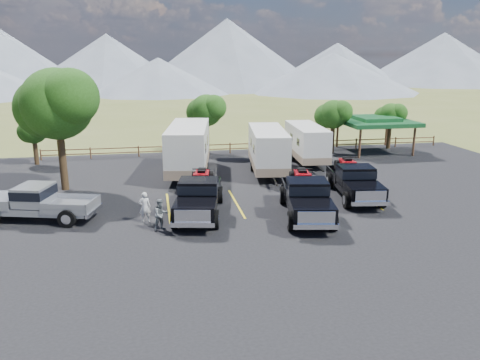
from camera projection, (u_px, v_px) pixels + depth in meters
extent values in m
plane|color=#525B26|center=(288.00, 225.00, 24.30)|extent=(320.00, 320.00, 0.00)
cube|color=black|center=(273.00, 207.00, 27.15)|extent=(44.00, 34.00, 0.04)
cube|color=gold|center=(168.00, 207.00, 27.04)|extent=(0.12, 5.50, 0.01)
cube|color=gold|center=(236.00, 203.00, 27.74)|extent=(0.12, 5.50, 0.01)
cube|color=gold|center=(301.00, 200.00, 28.44)|extent=(0.12, 5.50, 0.01)
cube|color=gold|center=(363.00, 196.00, 29.15)|extent=(0.12, 5.50, 0.01)
cylinder|color=black|center=(62.00, 156.00, 30.07)|extent=(0.48, 0.48, 4.48)
sphere|color=#1E4411|center=(57.00, 104.00, 29.20)|extent=(4.48, 4.48, 4.48)
sphere|color=#1E4411|center=(70.00, 97.00, 28.48)|extent=(3.52, 3.52, 3.52)
sphere|color=#1E4411|center=(45.00, 108.00, 29.79)|extent=(3.84, 3.84, 3.84)
cylinder|color=black|center=(332.00, 138.00, 41.67)|extent=(0.39, 0.39, 2.80)
sphere|color=#1E4411|center=(333.00, 114.00, 41.12)|extent=(2.52, 2.52, 2.52)
sphere|color=#1E4411|center=(341.00, 112.00, 40.72)|extent=(1.98, 1.98, 1.98)
sphere|color=#1E4411|center=(326.00, 116.00, 41.46)|extent=(2.16, 2.16, 2.16)
cylinder|color=black|center=(389.00, 136.00, 43.71)|extent=(0.38, 0.38, 2.52)
sphere|color=#1E4411|center=(391.00, 115.00, 43.22)|extent=(2.24, 2.24, 2.24)
sphere|color=#1E4411|center=(398.00, 113.00, 42.86)|extent=(1.76, 1.76, 1.76)
sphere|color=#1E4411|center=(384.00, 117.00, 43.52)|extent=(1.92, 1.92, 1.92)
cylinder|color=black|center=(207.00, 136.00, 41.60)|extent=(0.41, 0.41, 3.08)
sphere|color=#1E4411|center=(206.00, 110.00, 41.00)|extent=(2.80, 2.80, 2.80)
sphere|color=#1E4411|center=(214.00, 107.00, 40.55)|extent=(2.20, 2.20, 2.20)
sphere|color=#1E4411|center=(200.00, 112.00, 41.37)|extent=(2.40, 2.40, 2.40)
cylinder|color=black|center=(36.00, 151.00, 37.34)|extent=(0.36, 0.36, 2.24)
sphere|color=#1E4411|center=(33.00, 130.00, 36.91)|extent=(2.10, 2.10, 2.10)
sphere|color=#1E4411|center=(38.00, 128.00, 36.57)|extent=(1.65, 1.65, 1.65)
sphere|color=#1E4411|center=(29.00, 132.00, 37.18)|extent=(1.80, 1.80, 1.80)
cylinder|color=brown|center=(41.00, 155.00, 38.93)|extent=(0.12, 0.12, 1.00)
cylinder|color=brown|center=(91.00, 153.00, 39.63)|extent=(0.12, 0.12, 1.00)
cylinder|color=brown|center=(139.00, 151.00, 40.33)|extent=(0.12, 0.12, 1.00)
cylinder|color=brown|center=(185.00, 150.00, 41.04)|extent=(0.12, 0.12, 1.00)
cylinder|color=brown|center=(230.00, 148.00, 41.74)|extent=(0.12, 0.12, 1.00)
cylinder|color=brown|center=(273.00, 147.00, 42.45)|extent=(0.12, 0.12, 1.00)
cylinder|color=brown|center=(315.00, 145.00, 43.15)|extent=(0.12, 0.12, 1.00)
cylinder|color=brown|center=(356.00, 144.00, 43.85)|extent=(0.12, 0.12, 1.00)
cylinder|color=brown|center=(395.00, 142.00, 44.56)|extent=(0.12, 0.12, 1.00)
cylinder|color=brown|center=(434.00, 141.00, 45.26)|extent=(0.12, 0.12, 1.00)
cube|color=brown|center=(252.00, 148.00, 42.11)|extent=(36.00, 0.06, 0.08)
cube|color=brown|center=(252.00, 144.00, 42.00)|extent=(36.00, 0.06, 0.08)
cylinder|color=brown|center=(360.00, 143.00, 39.58)|extent=(0.20, 0.20, 2.60)
cylinder|color=brown|center=(337.00, 134.00, 44.33)|extent=(0.20, 0.20, 2.60)
cylinder|color=brown|center=(414.00, 142.00, 40.46)|extent=(0.20, 0.20, 2.60)
cylinder|color=brown|center=(386.00, 132.00, 45.21)|extent=(0.20, 0.20, 2.60)
cube|color=#175026|center=(375.00, 122.00, 42.02)|extent=(6.20, 6.20, 0.35)
cube|color=#175026|center=(375.00, 118.00, 41.94)|extent=(3.50, 3.50, 0.35)
cone|color=slate|center=(108.00, 61.00, 125.68)|extent=(44.00, 44.00, 14.00)
cone|color=slate|center=(227.00, 53.00, 126.99)|extent=(52.00, 52.00, 18.00)
cone|color=slate|center=(337.00, 64.00, 139.45)|extent=(40.00, 40.00, 12.00)
cone|color=slate|center=(442.00, 58.00, 140.89)|extent=(50.00, 50.00, 15.00)
cone|color=slate|center=(159.00, 76.00, 105.00)|extent=(32.00, 32.00, 8.00)
cone|color=slate|center=(332.00, 73.00, 109.06)|extent=(40.00, 40.00, 9.00)
cube|color=black|center=(199.00, 203.00, 25.65)|extent=(3.18, 6.52, 0.39)
cube|color=black|center=(195.00, 208.00, 23.51)|extent=(2.44, 2.34, 0.55)
cube|color=black|center=(199.00, 189.00, 25.32)|extent=(2.35, 2.07, 1.10)
cube|color=black|center=(198.00, 186.00, 25.27)|extent=(2.40, 2.15, 0.49)
cube|color=black|center=(202.00, 187.00, 27.47)|extent=(2.57, 2.98, 0.60)
cube|color=silver|center=(193.00, 216.00, 22.45)|extent=(1.74, 0.42, 0.60)
cube|color=silver|center=(193.00, 225.00, 22.49)|extent=(2.15, 0.61, 0.24)
cube|color=silver|center=(204.00, 187.00, 28.84)|extent=(2.14, 0.58, 0.24)
cylinder|color=black|center=(175.00, 219.00, 23.61)|extent=(0.51, 1.03, 0.99)
cylinder|color=black|center=(215.00, 219.00, 23.59)|extent=(0.51, 1.03, 0.99)
cylinder|color=black|center=(185.00, 194.00, 27.80)|extent=(0.51, 1.03, 0.99)
cylinder|color=black|center=(220.00, 195.00, 27.78)|extent=(0.51, 1.03, 0.99)
cube|color=maroon|center=(202.00, 175.00, 27.28)|extent=(1.03, 1.54, 0.38)
cube|color=black|center=(202.00, 171.00, 27.21)|extent=(0.59, 0.89, 0.20)
cube|color=maroon|center=(201.00, 176.00, 26.67)|extent=(0.93, 0.54, 0.24)
cylinder|color=black|center=(201.00, 169.00, 26.68)|extent=(0.98, 0.25, 0.07)
cylinder|color=black|center=(192.00, 182.00, 26.76)|extent=(0.40, 0.66, 0.61)
cylinder|color=black|center=(210.00, 182.00, 26.75)|extent=(0.40, 0.66, 0.61)
cylinder|color=black|center=(195.00, 176.00, 27.93)|extent=(0.40, 0.66, 0.61)
cylinder|color=black|center=(211.00, 176.00, 27.92)|extent=(0.40, 0.66, 0.61)
cube|color=black|center=(306.00, 203.00, 25.43)|extent=(3.15, 6.64, 0.40)
cube|color=black|center=(313.00, 209.00, 23.25)|extent=(2.47, 2.36, 0.56)
cube|color=black|center=(307.00, 190.00, 25.09)|extent=(2.38, 2.09, 1.12)
cube|color=black|center=(307.00, 187.00, 25.05)|extent=(2.43, 2.16, 0.50)
cube|color=black|center=(301.00, 188.00, 27.30)|extent=(2.59, 3.02, 0.62)
cube|color=silver|center=(316.00, 218.00, 22.16)|extent=(1.78, 0.40, 0.62)
cube|color=silver|center=(316.00, 227.00, 22.21)|extent=(2.19, 0.59, 0.25)
cube|color=silver|center=(298.00, 188.00, 28.69)|extent=(2.19, 0.56, 0.25)
cylinder|color=black|center=(291.00, 221.00, 23.34)|extent=(0.51, 1.05, 1.01)
cylinder|color=black|center=(333.00, 221.00, 23.35)|extent=(0.51, 1.05, 1.01)
cylinder|color=black|center=(283.00, 195.00, 27.62)|extent=(0.51, 1.05, 1.01)
cylinder|color=black|center=(318.00, 195.00, 27.63)|extent=(0.51, 1.05, 1.01)
cube|color=maroon|center=(302.00, 175.00, 27.10)|extent=(1.03, 1.57, 0.39)
cube|color=black|center=(302.00, 171.00, 27.03)|extent=(0.59, 0.91, 0.20)
cube|color=maroon|center=(303.00, 176.00, 26.48)|extent=(0.95, 0.54, 0.25)
cylinder|color=black|center=(303.00, 169.00, 26.48)|extent=(1.00, 0.24, 0.07)
cylinder|color=black|center=(294.00, 182.00, 26.56)|extent=(0.40, 0.67, 0.63)
cylinder|color=black|center=(312.00, 182.00, 26.57)|extent=(0.40, 0.67, 0.63)
cylinder|color=black|center=(292.00, 176.00, 27.75)|extent=(0.40, 0.67, 0.63)
cylinder|color=black|center=(309.00, 176.00, 27.76)|extent=(0.40, 0.67, 0.63)
cube|color=black|center=(354.00, 186.00, 28.82)|extent=(2.82, 6.37, 0.39)
cube|color=black|center=(365.00, 190.00, 26.72)|extent=(2.32, 2.21, 0.54)
cube|color=black|center=(356.00, 175.00, 28.50)|extent=(2.24, 1.95, 1.08)
cube|color=black|center=(356.00, 172.00, 28.46)|extent=(2.29, 2.02, 0.49)
cube|color=black|center=(346.00, 174.00, 30.62)|extent=(2.41, 2.85, 0.59)
cube|color=silver|center=(371.00, 196.00, 25.67)|extent=(1.72, 0.33, 0.59)
cube|color=silver|center=(371.00, 204.00, 25.72)|extent=(2.12, 0.49, 0.24)
cube|color=silver|center=(341.00, 174.00, 31.96)|extent=(2.12, 0.46, 0.24)
cylinder|color=black|center=(347.00, 200.00, 26.77)|extent=(0.46, 1.01, 0.97)
cylinder|color=black|center=(382.00, 200.00, 26.86)|extent=(0.46, 1.01, 0.97)
cylinder|color=black|center=(330.00, 181.00, 30.89)|extent=(0.46, 1.01, 0.97)
cylinder|color=black|center=(360.00, 180.00, 30.98)|extent=(0.46, 1.01, 0.97)
cube|color=maroon|center=(347.00, 163.00, 30.43)|extent=(0.94, 1.49, 0.38)
cube|color=black|center=(347.00, 159.00, 30.36)|extent=(0.54, 0.86, 0.19)
cube|color=maroon|center=(349.00, 164.00, 29.83)|extent=(0.91, 0.49, 0.24)
cylinder|color=black|center=(349.00, 157.00, 29.84)|extent=(0.97, 0.20, 0.06)
cylinder|color=black|center=(342.00, 169.00, 29.89)|extent=(0.36, 0.64, 0.60)
cylinder|color=black|center=(357.00, 168.00, 29.94)|extent=(0.36, 0.64, 0.60)
cylinder|color=black|center=(337.00, 164.00, 31.04)|extent=(0.36, 0.64, 0.60)
cylinder|color=black|center=(352.00, 164.00, 31.08)|extent=(0.36, 0.64, 0.60)
cube|color=silver|center=(189.00, 146.00, 34.00)|extent=(3.91, 8.64, 3.00)
cube|color=#826D5A|center=(189.00, 162.00, 34.30)|extent=(3.95, 8.68, 0.67)
cube|color=black|center=(166.00, 148.00, 31.88)|extent=(0.18, 0.99, 0.67)
cube|color=black|center=(206.00, 147.00, 31.95)|extent=(0.18, 0.99, 0.67)
cylinder|color=black|center=(173.00, 168.00, 34.74)|extent=(0.39, 0.81, 0.78)
cylinder|color=black|center=(206.00, 168.00, 34.80)|extent=(0.39, 0.81, 0.78)
cube|color=black|center=(183.00, 186.00, 29.42)|extent=(0.44, 2.00, 0.11)
cube|color=silver|center=(268.00, 147.00, 34.70)|extent=(3.35, 7.69, 2.68)
cube|color=#826D5A|center=(268.00, 161.00, 34.97)|extent=(3.38, 7.73, 0.60)
cube|color=black|center=(254.00, 149.00, 32.78)|extent=(0.14, 0.89, 0.60)
cube|color=black|center=(288.00, 148.00, 32.90)|extent=(0.14, 0.89, 0.60)
cylinder|color=black|center=(252.00, 167.00, 35.33)|extent=(0.34, 0.72, 0.69)
cylinder|color=black|center=(282.00, 166.00, 35.44)|extent=(0.34, 0.72, 0.69)
cube|color=black|center=(275.00, 182.00, 30.61)|extent=(0.36, 1.79, 0.10)
cube|color=silver|center=(306.00, 141.00, 38.04)|extent=(2.71, 7.04, 2.48)
cube|color=#826D5A|center=(306.00, 153.00, 38.29)|extent=(2.73, 7.08, 0.55)
cube|color=black|center=(298.00, 142.00, 36.20)|extent=(0.08, 0.83, 0.55)
cube|color=black|center=(326.00, 141.00, 36.44)|extent=(0.08, 0.83, 0.55)
cylinder|color=black|center=(293.00, 158.00, 38.56)|extent=(0.28, 0.66, 0.64)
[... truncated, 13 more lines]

